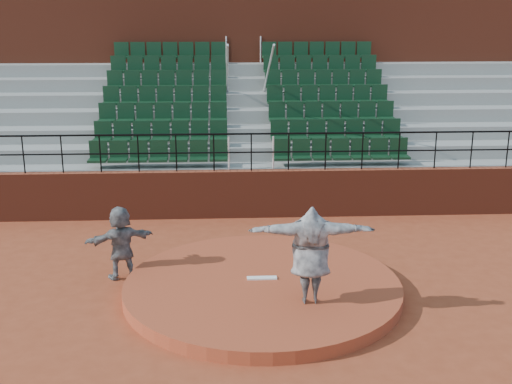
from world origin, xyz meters
TOP-DOWN VIEW (x-y plane):
  - ground at (0.00, 0.00)m, footprint 90.00×90.00m
  - pitchers_mound at (0.00, 0.00)m, footprint 5.50×5.50m
  - pitching_rubber at (0.00, 0.15)m, footprint 0.60×0.15m
  - boundary_wall at (0.00, 5.00)m, footprint 24.00×0.30m
  - wall_railing at (0.00, 5.00)m, footprint 24.04×0.05m
  - seating_deck at (0.00, 8.64)m, footprint 24.00×5.97m
  - press_box_facade at (0.00, 12.60)m, footprint 24.00×3.00m
  - pitcher at (0.82, -0.93)m, footprint 2.28×0.70m
  - fielder at (-2.91, 0.96)m, footprint 1.52×0.98m

SIDE VIEW (x-z plane):
  - ground at x=0.00m, z-range 0.00..0.00m
  - pitchers_mound at x=0.00m, z-range 0.00..0.25m
  - pitching_rubber at x=0.00m, z-range 0.25..0.28m
  - boundary_wall at x=0.00m, z-range 0.00..1.30m
  - fielder at x=-2.91m, z-range 0.00..1.56m
  - pitcher at x=0.82m, z-range 0.25..2.09m
  - seating_deck at x=0.00m, z-range -0.86..3.77m
  - wall_railing at x=0.00m, z-range 1.52..2.54m
  - press_box_facade at x=0.00m, z-range 0.00..7.10m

